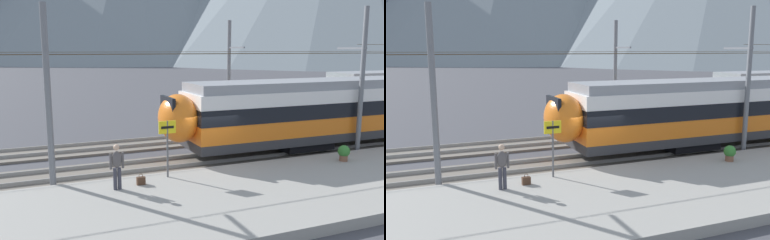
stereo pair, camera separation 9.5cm
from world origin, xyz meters
TOP-DOWN VIEW (x-y plane):
  - ground_plane at (0.00, 0.00)m, footprint 400.00×400.00m
  - platform_slab at (0.00, -4.54)m, footprint 120.00×6.70m
  - track_near at (0.00, 0.79)m, footprint 120.00×3.00m
  - track_far at (0.00, 5.47)m, footprint 120.00×3.00m
  - catenary_mast_west at (-6.84, -0.79)m, footprint 41.72×2.01m
  - catenary_mast_mid at (8.15, -0.80)m, footprint 41.72×2.01m
  - catenary_mast_far_side at (4.85, 7.20)m, footprint 41.72×2.16m
  - platform_sign at (-2.52, -1.85)m, footprint 0.70×0.08m
  - passenger_walking at (-4.70, -2.58)m, footprint 0.53×0.22m
  - handbag_beside_passenger at (-3.76, -2.37)m, footprint 0.32×0.18m
  - potted_plant_platform_edge at (5.72, -2.60)m, footprint 0.54×0.54m

SIDE VIEW (x-z plane):
  - ground_plane at x=0.00m, z-range 0.00..0.00m
  - track_near at x=0.00m, z-range -0.07..0.21m
  - track_far at x=0.00m, z-range -0.07..0.21m
  - platform_slab at x=0.00m, z-range 0.00..0.38m
  - handbag_beside_passenger at x=-3.76m, z-range 0.32..0.75m
  - potted_plant_platform_edge at x=5.72m, z-range 0.44..1.17m
  - passenger_walking at x=-4.70m, z-range 0.48..2.17m
  - platform_sign at x=-2.52m, z-range 0.91..3.20m
  - catenary_mast_west at x=-6.84m, z-range 0.17..7.29m
  - catenary_mast_far_side at x=4.85m, z-range 0.17..7.46m
  - catenary_mast_mid at x=8.15m, z-range 0.15..7.68m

